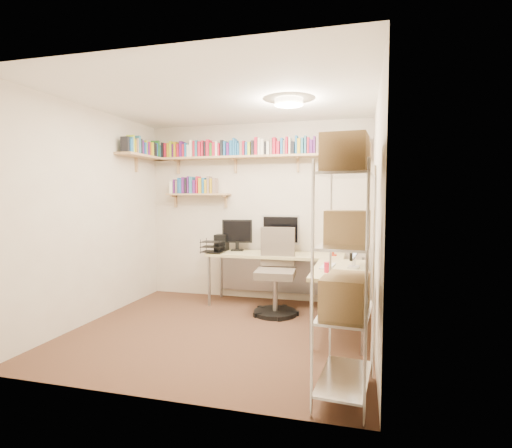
# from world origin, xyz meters

# --- Properties ---
(ground) EXTENTS (3.20, 3.20, 0.00)m
(ground) POSITION_xyz_m (0.00, 0.00, 0.00)
(ground) COLOR #482C1E
(ground) RESTS_ON ground
(room_shell) EXTENTS (3.24, 3.04, 2.52)m
(room_shell) POSITION_xyz_m (0.00, 0.00, 1.55)
(room_shell) COLOR beige
(room_shell) RESTS_ON ground
(wall_shelves) EXTENTS (3.12, 1.09, 0.80)m
(wall_shelves) POSITION_xyz_m (-0.41, 1.30, 2.02)
(wall_shelves) COLOR tan
(wall_shelves) RESTS_ON ground
(corner_desk) EXTENTS (2.17, 1.79, 1.22)m
(corner_desk) POSITION_xyz_m (0.48, 0.95, 0.70)
(corner_desk) COLOR beige
(corner_desk) RESTS_ON ground
(office_chair) EXTENTS (0.57, 0.58, 1.08)m
(office_chair) POSITION_xyz_m (0.44, 0.81, 0.45)
(office_chair) COLOR black
(office_chair) RESTS_ON ground
(wire_rack) EXTENTS (0.43, 0.77, 1.89)m
(wire_rack) POSITION_xyz_m (1.36, -1.10, 1.20)
(wire_rack) COLOR silver
(wire_rack) RESTS_ON ground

